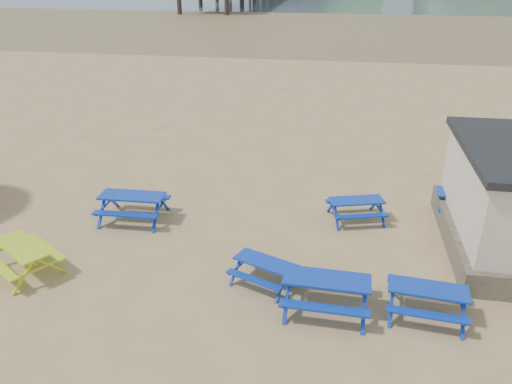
# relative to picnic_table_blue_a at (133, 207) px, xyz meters

# --- Properties ---
(ground) EXTENTS (400.00, 400.00, 0.00)m
(ground) POSITION_rel_picnic_table_blue_a_xyz_m (2.91, -0.89, -0.43)
(ground) COLOR tan
(ground) RESTS_ON ground
(wet_sand) EXTENTS (400.00, 400.00, 0.00)m
(wet_sand) POSITION_rel_picnic_table_blue_a_xyz_m (2.91, 54.11, -0.43)
(wet_sand) COLOR olive
(wet_sand) RESTS_ON ground
(picnic_table_blue_a) EXTENTS (2.11, 1.72, 0.87)m
(picnic_table_blue_a) POSITION_rel_picnic_table_blue_a_xyz_m (0.00, 0.00, 0.00)
(picnic_table_blue_a) COLOR #0A1794
(picnic_table_blue_a) RESTS_ON ground
(picnic_table_blue_b) EXTENTS (2.04, 1.81, 0.72)m
(picnic_table_blue_b) POSITION_rel_picnic_table_blue_a_xyz_m (7.11, 1.17, -0.07)
(picnic_table_blue_b) COLOR #0A1794
(picnic_table_blue_b) RESTS_ON ground
(picnic_table_blue_c) EXTENTS (2.14, 1.75, 0.86)m
(picnic_table_blue_c) POSITION_rel_picnic_table_blue_a_xyz_m (10.71, 1.96, -0.00)
(picnic_table_blue_c) COLOR #0A1794
(picnic_table_blue_c) RESTS_ON ground
(picnic_table_blue_d) EXTENTS (1.94, 1.77, 0.66)m
(picnic_table_blue_d) POSITION_rel_picnic_table_blue_a_xyz_m (4.73, -2.77, -0.10)
(picnic_table_blue_d) COLOR #0A1794
(picnic_table_blue_d) RESTS_ON ground
(picnic_table_blue_e) EXTENTS (1.95, 1.63, 0.77)m
(picnic_table_blue_e) POSITION_rel_picnic_table_blue_a_xyz_m (8.69, -3.41, -0.05)
(picnic_table_blue_e) COLOR #0A1794
(picnic_table_blue_e) RESTS_ON ground
(picnic_table_blue_f) EXTENTS (2.11, 1.72, 0.86)m
(picnic_table_blue_f) POSITION_rel_picnic_table_blue_a_xyz_m (6.35, -3.57, -0.00)
(picnic_table_blue_f) COLOR #0A1794
(picnic_table_blue_f) RESTS_ON ground
(picnic_table_yellow) EXTENTS (2.41, 2.31, 0.79)m
(picnic_table_yellow) POSITION_rel_picnic_table_blue_a_xyz_m (-1.74, -3.35, -0.04)
(picnic_table_yellow) COLOR #B7D411
(picnic_table_yellow) RESTS_ON ground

